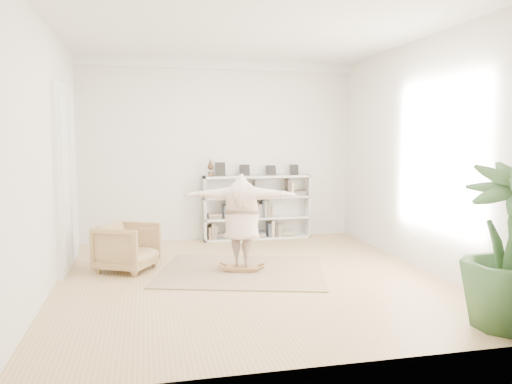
% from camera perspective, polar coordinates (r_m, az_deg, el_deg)
% --- Properties ---
extents(floor, '(6.00, 6.00, 0.00)m').
position_cam_1_polar(floor, '(7.49, -0.74, -9.71)').
color(floor, '#A98357').
rests_on(floor, ground).
extents(room_shell, '(6.00, 6.00, 6.00)m').
position_cam_1_polar(room_shell, '(10.22, -4.28, 14.32)').
color(room_shell, silver).
rests_on(room_shell, floor).
extents(doors, '(0.09, 1.78, 2.92)m').
position_cam_1_polar(doors, '(8.47, -20.87, 1.35)').
color(doors, white).
rests_on(doors, floor).
extents(bookshelf, '(2.20, 0.35, 1.64)m').
position_cam_1_polar(bookshelf, '(10.22, 0.08, -1.84)').
color(bookshelf, silver).
rests_on(bookshelf, floor).
extents(armchair, '(1.09, 1.08, 0.74)m').
position_cam_1_polar(armchair, '(8.04, -14.50, -6.12)').
color(armchair, tan).
rests_on(armchair, floor).
extents(rug, '(2.96, 2.62, 0.02)m').
position_cam_1_polar(rug, '(7.79, -1.64, -9.03)').
color(rug, tan).
rests_on(rug, floor).
extents(rocker_board, '(0.55, 0.42, 0.10)m').
position_cam_1_polar(rocker_board, '(7.77, -1.64, -8.62)').
color(rocker_board, olive).
rests_on(rocker_board, rug).
extents(person, '(1.82, 0.95, 1.43)m').
position_cam_1_polar(person, '(7.62, -1.66, -3.00)').
color(person, beige).
rests_on(person, rocker_board).
extents(houseplant, '(1.24, 1.24, 1.80)m').
position_cam_1_polar(houseplant, '(5.99, 26.97, -5.54)').
color(houseplant, '#2E4F27').
rests_on(houseplant, floor).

